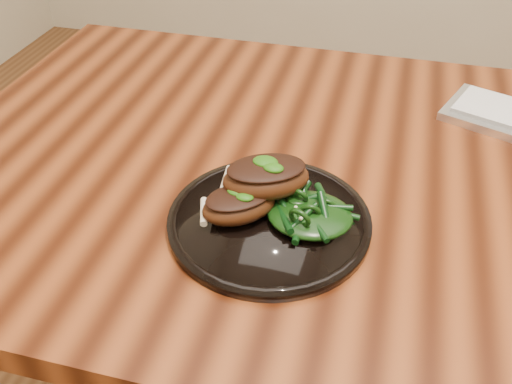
{
  "coord_description": "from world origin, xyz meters",
  "views": [
    {
      "loc": [
        -0.14,
        -0.68,
        1.23
      ],
      "look_at": [
        -0.28,
        -0.12,
        0.78
      ],
      "focal_mm": 40.0,
      "sensor_mm": 36.0,
      "label": 1
    }
  ],
  "objects_px": {
    "desk": "(463,233)",
    "plate": "(269,221)",
    "lamb_chop_front": "(238,204)",
    "greens_heap": "(310,210)"
  },
  "relations": [
    {
      "from": "greens_heap",
      "to": "lamb_chop_front",
      "type": "bearing_deg",
      "value": -170.96
    },
    {
      "from": "desk",
      "to": "lamb_chop_front",
      "type": "distance_m",
      "value": 0.35
    },
    {
      "from": "desk",
      "to": "plate",
      "type": "bearing_deg",
      "value": -150.17
    },
    {
      "from": "desk",
      "to": "greens_heap",
      "type": "relative_size",
      "value": 15.02
    },
    {
      "from": "plate",
      "to": "desk",
      "type": "bearing_deg",
      "value": 29.83
    },
    {
      "from": "plate",
      "to": "greens_heap",
      "type": "height_order",
      "value": "greens_heap"
    },
    {
      "from": "desk",
      "to": "lamb_chop_front",
      "type": "bearing_deg",
      "value": -151.95
    },
    {
      "from": "lamb_chop_front",
      "to": "greens_heap",
      "type": "height_order",
      "value": "lamb_chop_front"
    },
    {
      "from": "plate",
      "to": "lamb_chop_front",
      "type": "relative_size",
      "value": 2.29
    },
    {
      "from": "desk",
      "to": "plate",
      "type": "relative_size",
      "value": 6.25
    }
  ]
}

